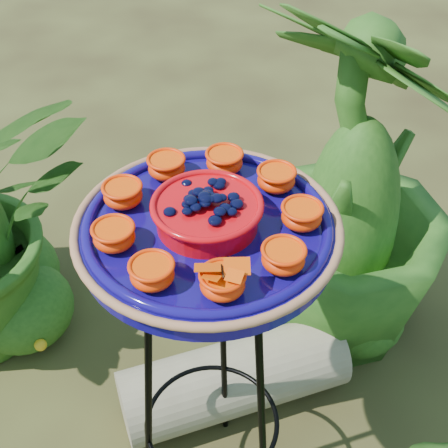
{
  "coord_description": "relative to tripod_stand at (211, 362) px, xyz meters",
  "views": [
    {
      "loc": [
        0.08,
        -0.85,
        1.66
      ],
      "look_at": [
        0.13,
        -0.05,
        0.96
      ],
      "focal_mm": 50.0,
      "sensor_mm": 36.0,
      "label": 1
    }
  ],
  "objects": [
    {
      "name": "shrub_back_right",
      "position": [
        0.44,
        0.57,
        0.02
      ],
      "size": [
        0.89,
        0.89,
        1.13
      ],
      "primitive_type": "imported",
      "rotation": [
        0.0,
        0.0,
        2.28
      ],
      "color": "#204C14",
      "rests_on": "ground"
    },
    {
      "name": "feeder_dish",
      "position": [
        0.0,
        -0.0,
        0.39
      ],
      "size": [
        0.55,
        0.55,
        0.11
      ],
      "rotation": [
        0.0,
        0.0,
        -0.24
      ],
      "color": "#100861",
      "rests_on": "tripod_stand"
    },
    {
      "name": "driftwood_log",
      "position": [
        0.07,
        0.26,
        -0.44
      ],
      "size": [
        0.7,
        0.4,
        0.22
      ],
      "primitive_type": "cylinder",
      "rotation": [
        0.0,
        1.57,
        0.28
      ],
      "color": "gray",
      "rests_on": "ground"
    },
    {
      "name": "tripod_stand",
      "position": [
        0.0,
        0.0,
        0.0
      ],
      "size": [
        0.39,
        0.39,
        0.9
      ],
      "rotation": [
        0.0,
        0.0,
        -0.24
      ],
      "color": "black",
      "rests_on": "ground"
    }
  ]
}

